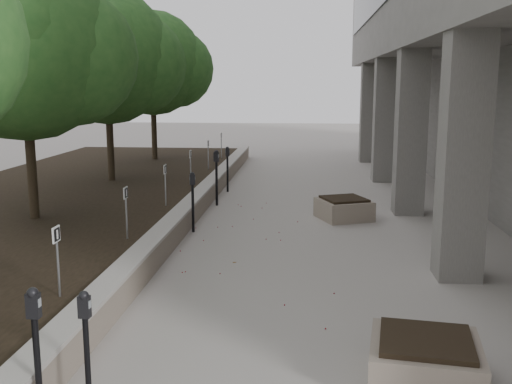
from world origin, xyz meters
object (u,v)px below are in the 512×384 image
(parking_meter_2, at_px, (37,359))
(parking_meter_3, at_px, (193,202))
(crabapple_tree_4, at_px, (108,86))
(crabapple_tree_5, at_px, (153,85))
(planter_back, at_px, (344,208))
(parking_meter_1, at_px, (87,354))
(crabapple_tree_3, at_px, (26,87))
(planter_front, at_px, (425,361))
(parking_meter_5, at_px, (228,169))
(parking_meter_4, at_px, (217,178))

(parking_meter_2, xyz_separation_m, parking_meter_3, (0.00, 7.51, -0.03))
(crabapple_tree_4, relative_size, crabapple_tree_5, 1.00)
(crabapple_tree_5, bearing_deg, planter_back, -49.73)
(parking_meter_1, distance_m, parking_meter_2, 0.45)
(crabapple_tree_3, distance_m, parking_meter_2, 7.97)
(parking_meter_3, relative_size, planter_front, 1.15)
(crabapple_tree_4, bearing_deg, crabapple_tree_5, 90.00)
(crabapple_tree_3, relative_size, crabapple_tree_4, 1.00)
(crabapple_tree_4, xyz_separation_m, parking_meter_3, (3.25, -4.35, -2.46))
(planter_front, bearing_deg, parking_meter_3, 120.35)
(parking_meter_5, bearing_deg, crabapple_tree_3, -136.05)
(planter_front, bearing_deg, parking_meter_4, 111.52)
(crabapple_tree_5, height_order, planter_front, crabapple_tree_5)
(parking_meter_3, bearing_deg, planter_back, 9.36)
(crabapple_tree_4, distance_m, parking_meter_4, 4.34)
(parking_meter_2, bearing_deg, planter_back, 69.96)
(parking_meter_3, xyz_separation_m, parking_meter_5, (0.10, 4.92, 0.02))
(parking_meter_4, bearing_deg, crabapple_tree_5, 129.94)
(parking_meter_4, bearing_deg, planter_back, -9.36)
(crabapple_tree_5, relative_size, parking_meter_4, 3.68)
(planter_front, bearing_deg, parking_meter_5, 107.85)
(parking_meter_3, height_order, planter_back, parking_meter_3)
(crabapple_tree_5, distance_m, planter_front, 17.44)
(crabapple_tree_4, xyz_separation_m, planter_back, (6.59, -2.78, -2.86))
(planter_front, bearing_deg, planter_back, 92.82)
(parking_meter_4, relative_size, planter_back, 1.33)
(crabapple_tree_3, bearing_deg, parking_meter_5, 58.97)
(crabapple_tree_3, height_order, parking_meter_4, crabapple_tree_3)
(parking_meter_5, bearing_deg, parking_meter_4, -105.57)
(parking_meter_5, relative_size, planter_back, 1.22)
(parking_meter_3, height_order, parking_meter_4, parking_meter_4)
(parking_meter_2, relative_size, planter_back, 1.25)
(parking_meter_2, distance_m, planter_back, 9.68)
(parking_meter_2, height_order, parking_meter_4, parking_meter_4)
(crabapple_tree_3, relative_size, planter_back, 4.91)
(crabapple_tree_5, bearing_deg, parking_meter_1, -77.69)
(parking_meter_2, bearing_deg, parking_meter_3, 90.15)
(crabapple_tree_4, height_order, parking_meter_2, crabapple_tree_4)
(planter_back, bearing_deg, planter_front, -87.18)
(parking_meter_1, bearing_deg, planter_front, 18.78)
(parking_meter_1, distance_m, parking_meter_5, 12.18)
(planter_front, bearing_deg, crabapple_tree_3, 140.66)
(crabapple_tree_4, height_order, parking_meter_3, crabapple_tree_4)
(parking_meter_1, bearing_deg, parking_meter_5, 95.20)
(crabapple_tree_3, distance_m, parking_meter_3, 4.13)
(parking_meter_1, height_order, planter_front, parking_meter_1)
(crabapple_tree_5, distance_m, planter_back, 10.59)
(parking_meter_1, distance_m, planter_back, 9.33)
(planter_back, bearing_deg, crabapple_tree_3, -161.37)
(crabapple_tree_5, bearing_deg, parking_meter_5, -52.96)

